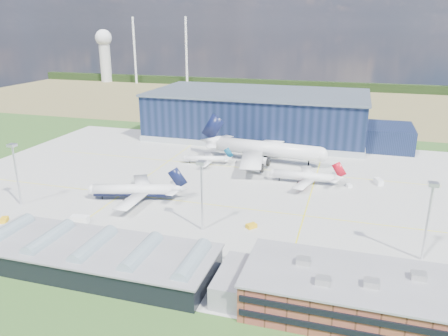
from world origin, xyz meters
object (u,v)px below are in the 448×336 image
airliner_red (304,172)px  car_a (203,258)px  ops_building (345,293)px  light_mast_west (15,165)px  airliner_regional (206,156)px  light_mast_east (430,209)px  gse_tug_a (4,220)px  hangar (262,117)px  light_mast_center (202,185)px  gse_van_a (80,219)px  gse_tug_b (251,226)px  car_b (303,274)px  airliner_widebody (267,141)px  gse_van_b (379,182)px  gse_tug_c (251,166)px  gse_cart_a (349,186)px  airliner_navy (133,184)px

airliner_red → car_a: (-19.09, -70.00, -4.55)m
ops_building → light_mast_west: bearing=165.4°
airliner_regional → car_a: size_ratio=6.61×
light_mast_east → gse_tug_a: 131.65m
hangar → gse_tug_a: hangar is taller
light_mast_center → gse_van_a: light_mast_center is taller
ops_building → gse_tug_b: bearing=130.3°
car_a → car_b: car_a is taller
airliner_regional → gse_tug_b: 70.30m
airliner_widebody → gse_van_b: airliner_widebody is taller
hangar → light_mast_west: hangar is taller
light_mast_east → airliner_red: (-39.30, 52.00, -10.26)m
light_mast_center → gse_tug_c: (0.07, 66.80, -14.74)m
gse_tug_b → gse_cart_a: gse_tug_b is taller
light_mast_east → gse_tug_a: (-130.12, -13.61, -14.70)m
hangar → airliner_navy: hangar is taller
gse_van_a → car_b: (74.74, -11.00, -0.69)m
airliner_regional → car_a: bearing=96.1°
light_mast_east → gse_van_b: size_ratio=4.44×
airliner_widebody → gse_van_a: (-45.99, -83.28, -9.08)m
light_mast_west → car_a: (76.61, -18.00, -14.80)m
ops_building → airliner_navy: airliner_navy is taller
light_mast_east → car_a: size_ratio=6.22×
airliner_red → gse_tug_c: (-25.64, 14.80, -4.48)m
gse_tug_c → gse_van_b: bearing=-21.6°
light_mast_east → gse_cart_a: 59.14m
car_b → car_a: bearing=88.7°
gse_tug_a → gse_cart_a: (109.12, 66.87, -0.14)m
light_mast_east → airliner_red: 65.98m
light_mast_west → gse_van_b: light_mast_west is taller
ops_building → light_mast_east: light_mast_east is taller
light_mast_west → gse_van_a: (29.60, -7.00, -14.15)m
hangar → gse_van_b: hangar is taller
light_mast_west → car_b: (104.34, -18.00, -14.85)m
light_mast_west → gse_tug_a: bearing=-70.3°
gse_van_a → gse_tug_c: 84.18m
airliner_navy → car_b: 75.77m
airliner_widebody → car_b: bearing=-67.6°
light_mast_center → car_b: (34.34, -18.00, -14.85)m
airliner_widebody → gse_van_b: 53.26m
light_mast_center → car_a: bearing=-69.8°
ops_building → gse_van_a: 88.52m
light_mast_west → gse_tug_c: light_mast_west is taller
gse_tug_a → gse_tug_b: gse_tug_a is taller
light_mast_east → airliner_red: light_mast_east is taller
light_mast_east → gse_van_b: 62.39m
hangar → airliner_widebody: hangar is taller
light_mast_center → car_a: size_ratio=6.22×
gse_tug_c → car_b: (34.27, -84.80, -0.11)m
airliner_red → gse_tug_b: (-10.95, -46.33, -4.47)m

